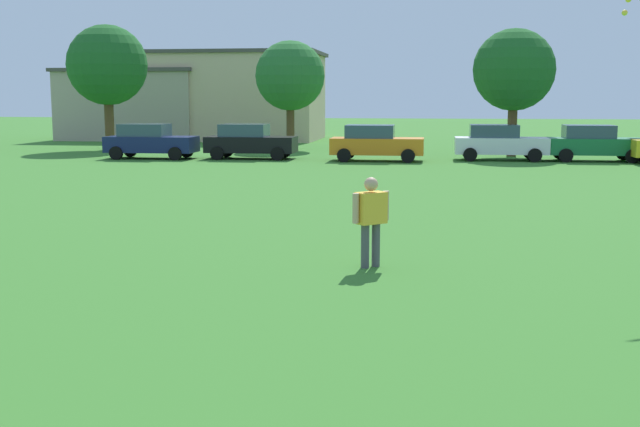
{
  "coord_description": "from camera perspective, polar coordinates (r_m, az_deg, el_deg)",
  "views": [
    {
      "loc": [
        3.33,
        -0.36,
        3.0
      ],
      "look_at": [
        1.82,
        10.17,
        1.42
      ],
      "focal_mm": 44.54,
      "sensor_mm": 36.0,
      "label": 1
    }
  ],
  "objects": [
    {
      "name": "ground_plane",
      "position": [
        30.69,
        1.9,
        2.8
      ],
      "size": [
        160.0,
        160.0,
        0.0
      ],
      "primitive_type": "plane",
      "color": "#387528"
    },
    {
      "name": "adult_bystander",
      "position": [
        13.95,
        3.67,
        -0.04
      ],
      "size": [
        0.61,
        0.56,
        1.6
      ],
      "rotation": [
        0.0,
        0.0,
        3.85
      ],
      "color": "#4C4C51",
      "rests_on": "ground"
    },
    {
      "name": "parked_car_navy_0",
      "position": [
        39.49,
        -12.12,
        5.12
      ],
      "size": [
        4.3,
        2.02,
        1.68
      ],
      "color": "#141E4C",
      "rests_on": "ground"
    },
    {
      "name": "parked_car_black_1",
      "position": [
        38.63,
        -5.09,
        5.2
      ],
      "size": [
        4.3,
        2.02,
        1.68
      ],
      "color": "black",
      "rests_on": "ground"
    },
    {
      "name": "parked_car_orange_2",
      "position": [
        37.25,
        4.01,
        5.1
      ],
      "size": [
        4.3,
        2.02,
        1.68
      ],
      "color": "orange",
      "rests_on": "ground"
    },
    {
      "name": "parked_car_white_3",
      "position": [
        38.51,
        12.75,
        5.02
      ],
      "size": [
        4.3,
        2.02,
        1.68
      ],
      "color": "white",
      "rests_on": "ground"
    },
    {
      "name": "parked_car_green_4",
      "position": [
        39.16,
        19.07,
        4.82
      ],
      "size": [
        4.3,
        2.02,
        1.68
      ],
      "color": "#196B38",
      "rests_on": "ground"
    },
    {
      "name": "tree_far_left",
      "position": [
        46.74,
        -15.04,
        10.23
      ],
      "size": [
        4.48,
        4.48,
        6.98
      ],
      "color": "brown",
      "rests_on": "ground"
    },
    {
      "name": "tree_left",
      "position": [
        45.45,
        -2.16,
        9.84
      ],
      "size": [
        3.93,
        3.93,
        6.12
      ],
      "color": "brown",
      "rests_on": "ground"
    },
    {
      "name": "tree_center",
      "position": [
        41.29,
        13.78,
        9.97
      ],
      "size": [
        4.08,
        4.08,
        6.36
      ],
      "color": "brown",
      "rests_on": "ground"
    },
    {
      "name": "house_left",
      "position": [
        56.33,
        -5.82,
        8.41
      ],
      "size": [
        11.55,
        7.89,
        6.06
      ],
      "color": "beige",
      "rests_on": "ground"
    },
    {
      "name": "house_right",
      "position": [
        58.48,
        -12.74,
        7.67
      ],
      "size": [
        9.94,
        8.31,
        4.88
      ],
      "color": "tan",
      "rests_on": "ground"
    }
  ]
}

